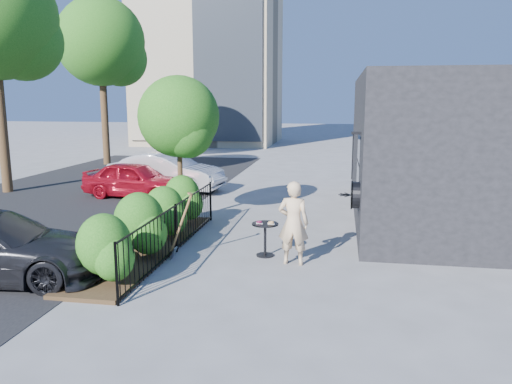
% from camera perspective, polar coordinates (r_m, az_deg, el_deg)
% --- Properties ---
extents(ground, '(120.00, 120.00, 0.00)m').
position_cam_1_polar(ground, '(10.99, -1.56, -7.25)').
color(ground, gray).
rests_on(ground, ground).
extents(shop_building, '(6.22, 9.00, 4.00)m').
position_cam_1_polar(shop_building, '(15.21, 22.81, 4.61)').
color(shop_building, black).
rests_on(shop_building, ground).
extents(fence, '(0.05, 6.05, 1.10)m').
position_cam_1_polar(fence, '(11.21, -9.13, -4.04)').
color(fence, black).
rests_on(fence, ground).
extents(planting_bed, '(1.30, 6.00, 0.08)m').
position_cam_1_polar(planting_bed, '(11.59, -12.36, -6.34)').
color(planting_bed, '#382616').
rests_on(planting_bed, ground).
extents(shrubs, '(1.10, 5.60, 1.24)m').
position_cam_1_polar(shrubs, '(11.47, -11.84, -3.08)').
color(shrubs, '#1A5C15').
rests_on(shrubs, ground).
extents(patio_tree, '(2.20, 2.20, 3.94)m').
position_cam_1_polar(patio_tree, '(13.72, -8.62, 7.95)').
color(patio_tree, '#3F2B19').
rests_on(patio_tree, ground).
extents(street, '(9.00, 30.00, 0.01)m').
position_cam_1_polar(street, '(16.40, -24.10, -2.18)').
color(street, black).
rests_on(street, ground).
extents(street_tree_far, '(4.40, 4.40, 8.28)m').
position_cam_1_polar(street_tree_far, '(27.14, -17.22, 15.51)').
color(street_tree_far, '#3F2B19').
rests_on(street_tree_far, ground).
extents(cafe_table, '(0.58, 0.58, 0.78)m').
position_cam_1_polar(cafe_table, '(10.81, 1.05, -4.76)').
color(cafe_table, black).
rests_on(cafe_table, ground).
extents(woman, '(0.66, 0.46, 1.74)m').
position_cam_1_polar(woman, '(10.23, 4.29, -3.55)').
color(woman, beige).
rests_on(woman, ground).
extents(shovel, '(0.53, 0.19, 1.49)m').
position_cam_1_polar(shovel, '(10.69, -8.70, -4.23)').
color(shovel, brown).
rests_on(shovel, ground).
extents(car_red, '(3.82, 1.93, 1.25)m').
position_cam_1_polar(car_red, '(17.72, -13.61, 1.38)').
color(car_red, '#A90E1E').
rests_on(car_red, ground).
extents(car_silver, '(4.40, 2.03, 1.40)m').
position_cam_1_polar(car_silver, '(18.81, -10.13, 2.26)').
color(car_silver, '#BBBBC0').
rests_on(car_silver, ground).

